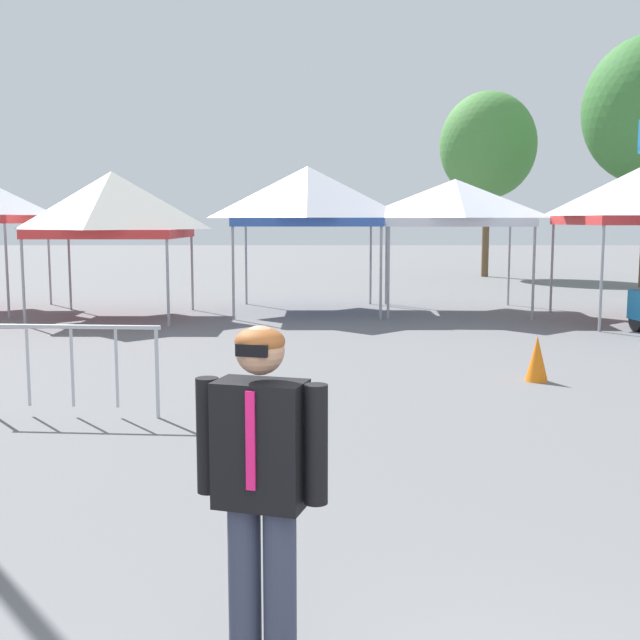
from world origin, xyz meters
name	(u,v)px	position (x,y,z in m)	size (l,w,h in m)	color
canopy_tent_far_left	(110,205)	(-5.10, 16.23, 2.61)	(3.27, 3.27, 3.37)	#9E9EA3
canopy_tent_behind_center	(306,196)	(-0.62, 17.50, 2.84)	(3.55, 3.55, 3.57)	#9E9EA3
canopy_tent_left_of_center	(453,203)	(2.99, 17.41, 2.68)	(3.65, 3.65, 3.26)	#9E9EA3
person_foreground	(259,482)	(-0.59, 1.46, 1.03)	(0.63, 0.35, 1.78)	#33384C
tree_behind_tents_center	(486,146)	(6.33, 29.73, 5.19)	(3.81, 3.81, 7.30)	brown
crowd_barrier_by_lift	(69,352)	(-3.18, 6.83, 0.75)	(2.10, 0.21, 1.08)	#B7BABF
traffic_cone_lot_center	(535,359)	(2.75, 8.85, 0.32)	(0.32, 0.32, 0.65)	orange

